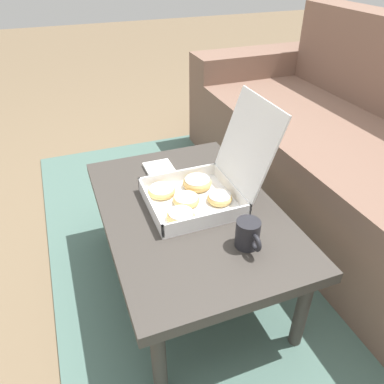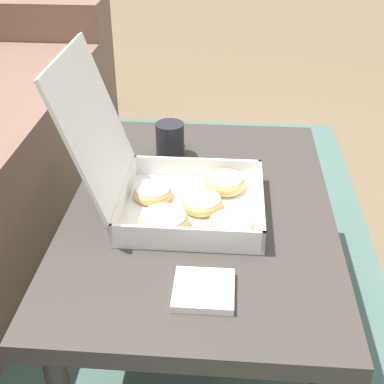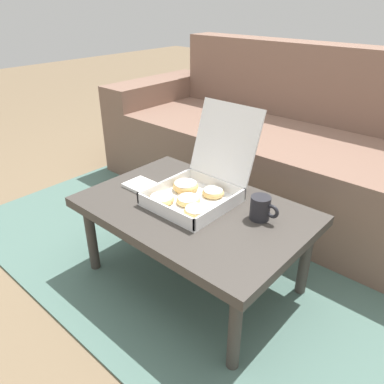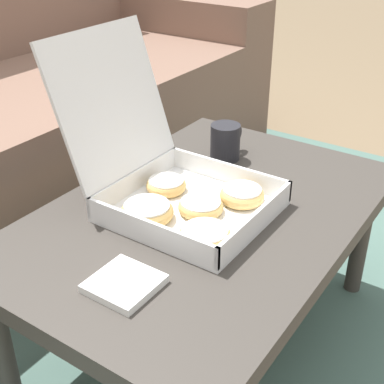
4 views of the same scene
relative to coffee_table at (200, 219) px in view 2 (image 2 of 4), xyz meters
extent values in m
plane|color=#756047|center=(0.00, 0.11, -0.34)|extent=(12.00, 12.00, 0.00)
cube|color=#4C6B60|center=(0.00, 0.41, -0.33)|extent=(2.60, 1.89, 0.01)
cube|color=#7A5B4C|center=(1.12, 0.88, -0.04)|extent=(0.24, 0.83, 0.60)
cube|color=#3D3833|center=(0.00, 0.00, 0.02)|extent=(0.90, 0.61, 0.04)
cylinder|color=#3D3833|center=(0.39, -0.24, -0.17)|extent=(0.04, 0.04, 0.34)
cylinder|color=#3D3833|center=(0.39, 0.24, -0.17)|extent=(0.04, 0.04, 0.34)
cube|color=white|center=(-0.02, 0.02, 0.04)|extent=(0.31, 0.32, 0.01)
cube|color=white|center=(-0.02, -0.14, 0.07)|extent=(0.31, 0.01, 0.05)
cube|color=white|center=(-0.02, 0.17, 0.07)|extent=(0.31, 0.01, 0.05)
cube|color=white|center=(-0.17, 0.02, 0.07)|extent=(0.01, 0.32, 0.05)
cube|color=white|center=(0.12, 0.02, 0.07)|extent=(0.01, 0.32, 0.05)
cube|color=white|center=(-0.02, 0.23, 0.25)|extent=(0.31, 0.11, 0.30)
torus|color=#E0B266|center=(-0.11, -0.07, 0.06)|extent=(0.10, 0.10, 0.03)
cylinder|color=white|center=(-0.11, -0.07, 0.07)|extent=(0.09, 0.09, 0.01)
torus|color=#E0B266|center=(-0.02, 0.00, 0.06)|extent=(0.10, 0.10, 0.03)
cylinder|color=white|center=(-0.02, 0.00, 0.07)|extent=(0.08, 0.08, 0.01)
torus|color=#E0B266|center=(0.01, 0.11, 0.06)|extent=(0.09, 0.09, 0.03)
cylinder|color=white|center=(0.01, 0.11, 0.07)|extent=(0.08, 0.08, 0.01)
torus|color=#E0B266|center=(0.06, -0.06, 0.06)|extent=(0.10, 0.10, 0.03)
cylinder|color=white|center=(0.06, -0.06, 0.07)|extent=(0.08, 0.08, 0.01)
torus|color=#E0B266|center=(-0.11, 0.07, 0.07)|extent=(0.11, 0.11, 0.03)
cylinder|color=white|center=(-0.11, 0.07, 0.08)|extent=(0.09, 0.09, 0.02)
cylinder|color=#232328|center=(0.24, 0.10, 0.09)|extent=(0.08, 0.08, 0.09)
torus|color=#232328|center=(0.30, 0.10, 0.09)|extent=(0.05, 0.01, 0.05)
cube|color=white|center=(-0.30, -0.03, 0.05)|extent=(0.11, 0.11, 0.02)
camera|label=1|loc=(1.01, -0.38, 0.84)|focal=35.00mm
camera|label=2|loc=(-1.04, -0.06, 0.72)|focal=50.00mm
camera|label=3|loc=(0.86, -0.97, 0.79)|focal=35.00mm
camera|label=4|loc=(-0.84, -0.53, 0.64)|focal=50.00mm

